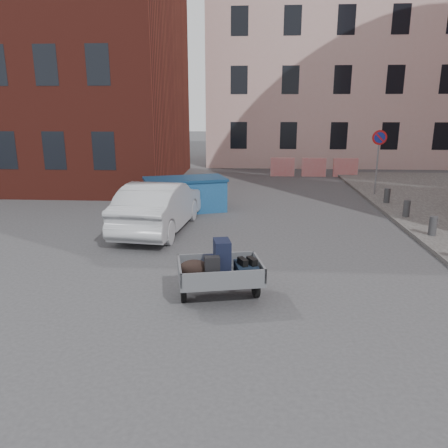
{
  "coord_description": "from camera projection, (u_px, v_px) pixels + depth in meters",
  "views": [
    {
      "loc": [
        0.8,
        -8.95,
        3.68
      ],
      "look_at": [
        0.2,
        0.61,
        1.1
      ],
      "focal_mm": 35.0,
      "sensor_mm": 36.0,
      "label": 1
    }
  ],
  "objects": [
    {
      "name": "ground",
      "position": [
        213.0,
        279.0,
        9.63
      ],
      "size": [
        120.0,
        120.0,
        0.0
      ],
      "primitive_type": "plane",
      "color": "#38383A",
      "rests_on": "ground"
    },
    {
      "name": "trailer",
      "position": [
        219.0,
        270.0,
        8.48
      ],
      "size": [
        1.79,
        1.93,
        1.2
      ],
      "rotation": [
        0.0,
        0.0,
        0.21
      ],
      "color": "black",
      "rests_on": "ground"
    },
    {
      "name": "silver_car",
      "position": [
        159.0,
        206.0,
        13.27
      ],
      "size": [
        2.06,
        4.73,
        1.51
      ],
      "primitive_type": "imported",
      "rotation": [
        0.0,
        0.0,
        3.04
      ],
      "color": "#ACAFB4",
      "rests_on": "ground"
    },
    {
      "name": "no_parking_sign",
      "position": [
        379.0,
        149.0,
        17.89
      ],
      "size": [
        0.6,
        0.09,
        2.65
      ],
      "color": "gray",
      "rests_on": "sidewalk"
    },
    {
      "name": "bollards",
      "position": [
        433.0,
        226.0,
        12.44
      ],
      "size": [
        0.22,
        9.02,
        0.55
      ],
      "color": "#3A3A3D",
      "rests_on": "sidewalk"
    },
    {
      "name": "building_brick",
      "position": [
        49.0,
        35.0,
        20.88
      ],
      "size": [
        12.0,
        10.0,
        14.0
      ],
      "primitive_type": "cube",
      "color": "#591E16",
      "rests_on": "ground"
    },
    {
      "name": "dumpster",
      "position": [
        185.0,
        194.0,
        15.83
      ],
      "size": [
        3.21,
        2.36,
        1.21
      ],
      "rotation": [
        0.0,
        0.0,
        0.34
      ],
      "color": "#1C5188",
      "rests_on": "ground"
    },
    {
      "name": "building_pink",
      "position": [
        332.0,
        55.0,
        28.65
      ],
      "size": [
        16.0,
        8.0,
        14.0
      ],
      "primitive_type": "cube",
      "color": "#D1A9A0",
      "rests_on": "ground"
    },
    {
      "name": "barriers",
      "position": [
        314.0,
        167.0,
        23.7
      ],
      "size": [
        4.7,
        0.18,
        1.0
      ],
      "color": "red",
      "rests_on": "ground"
    }
  ]
}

